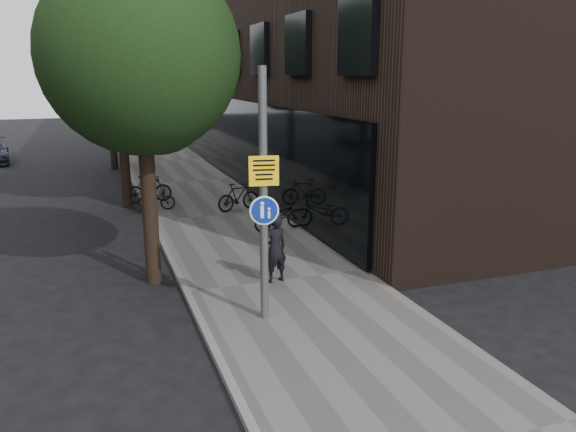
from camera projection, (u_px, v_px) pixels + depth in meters
name	position (u px, v px, depth m)	size (l,w,h in m)	color
ground	(328.00, 349.00, 10.30)	(120.00, 120.00, 0.00)	black
sidewalk	(219.00, 217.00, 19.49)	(4.50, 60.00, 0.12)	#615E59
curb_edge	(153.00, 222.00, 18.76)	(0.15, 60.00, 0.13)	slate
street_tree_near	(143.00, 64.00, 12.45)	(4.40, 4.40, 7.50)	black
street_tree_mid	(120.00, 67.00, 20.20)	(5.00, 5.00, 7.80)	black
street_tree_far	(109.00, 69.00, 28.41)	(5.00, 5.00, 7.80)	black
signpost	(264.00, 197.00, 10.73)	(0.57, 0.16, 4.93)	#595B5E
pedestrian	(275.00, 249.00, 13.10)	(0.59, 0.39, 1.63)	black
parked_bike_facade_near	(279.00, 215.00, 17.55)	(0.62, 1.79, 0.94)	black
parked_bike_facade_far	(238.00, 197.00, 20.04)	(0.47, 1.67, 1.00)	black
parked_bike_curb_near	(153.00, 199.00, 20.06)	(0.53, 1.53, 0.81)	black
parked_bike_curb_far	(149.00, 189.00, 21.32)	(0.48, 1.71, 1.03)	black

